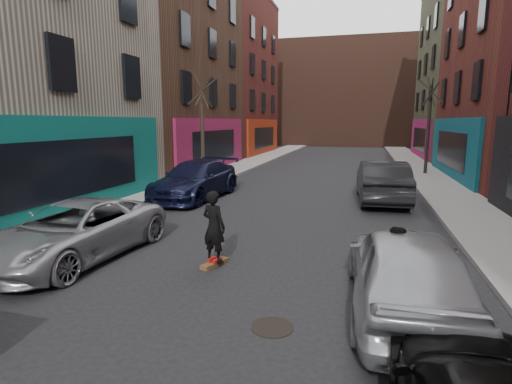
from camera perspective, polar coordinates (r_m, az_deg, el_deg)
The scene contains 14 objects.
sidewalk_left at distance 33.94m, azimuth 0.19°, elevation 4.58°, with size 2.50×84.00×0.13m, color gray.
sidewalk_right at distance 33.04m, azimuth 21.69°, elevation 3.72°, with size 2.50×84.00×0.13m, color gray.
buildings_left at distance 25.00m, azimuth -26.68°, elevation 20.44°, with size 12.00×56.00×16.50m, color #5B221A.
building_far at distance 58.82m, azimuth 13.01°, elevation 13.42°, with size 40.00×10.00×14.00m, color #47281E.
tree_left_far at distance 22.37m, azimuth -7.70°, elevation 10.15°, with size 2.00×2.00×6.50m, color black, non-canonical shape.
tree_right_far at distance 26.93m, azimuth 23.49°, elevation 9.71°, with size 2.00×2.00×6.80m, color black, non-canonical shape.
parked_left_far at distance 10.67m, azimuth -24.45°, elevation -5.06°, with size 2.31×5.02×1.40m, color gray.
parked_left_end at distance 17.54m, azimuth -8.66°, elevation 1.73°, with size 2.26×5.57×1.61m, color black.
parked_right_far at distance 7.46m, azimuth 20.61°, elevation -10.39°, with size 1.87×4.64×1.58m, color #999BA1.
parked_right_end at distance 17.37m, azimuth 17.52°, elevation 1.47°, with size 1.82×5.21×1.72m, color black.
skateboard at distance 9.49m, azimuth -5.94°, elevation -10.12°, with size 0.22×0.80×0.10m, color brown.
skateboarder at distance 9.22m, azimuth -6.04°, elevation -4.93°, with size 0.61×0.40×1.68m, color black.
pedestrian at distance 7.49m, azimuth 19.03°, elevation -10.30°, with size 0.78×0.65×1.54m.
manhole at distance 6.88m, azimuth 2.35°, elevation -18.71°, with size 0.70×0.70×0.01m, color black.
Camera 1 is at (2.40, -2.65, 3.32)m, focal length 28.00 mm.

